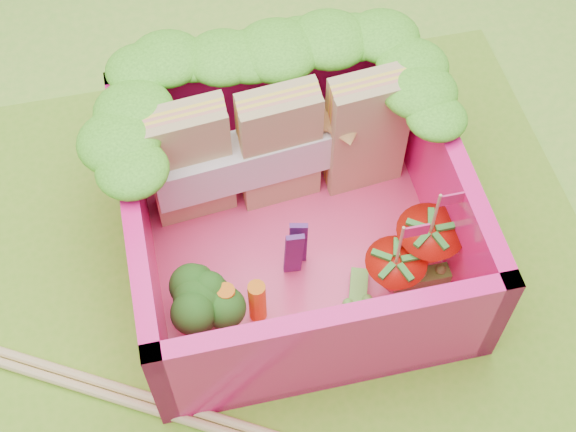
{
  "coord_description": "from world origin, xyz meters",
  "views": [
    {
      "loc": [
        -0.36,
        -1.54,
        2.95
      ],
      "look_at": [
        0.03,
        0.21,
        0.28
      ],
      "focal_mm": 50.0,
      "sensor_mm": 36.0,
      "label": 1
    }
  ],
  "objects_px": {
    "strawberry_right": "(426,249)",
    "chopsticks": "(42,370)",
    "strawberry_left": "(393,276)",
    "bento_box": "(295,211)",
    "sandwich_stack": "(281,147)",
    "broccoli": "(203,299)"
  },
  "relations": [
    {
      "from": "chopsticks",
      "to": "broccoli",
      "type": "bearing_deg",
      "value": 4.38
    },
    {
      "from": "bento_box",
      "to": "strawberry_left",
      "type": "xyz_separation_m",
      "value": [
        0.32,
        -0.32,
        -0.1
      ]
    },
    {
      "from": "strawberry_right",
      "to": "chopsticks",
      "type": "xyz_separation_m",
      "value": [
        -1.56,
        -0.11,
        -0.17
      ]
    },
    {
      "from": "sandwich_stack",
      "to": "strawberry_left",
      "type": "relative_size",
      "value": 2.27
    },
    {
      "from": "bento_box",
      "to": "strawberry_right",
      "type": "distance_m",
      "value": 0.55
    },
    {
      "from": "bento_box",
      "to": "chopsticks",
      "type": "xyz_separation_m",
      "value": [
        -1.08,
        -0.34,
        -0.26
      ]
    },
    {
      "from": "strawberry_right",
      "to": "chopsticks",
      "type": "relative_size",
      "value": 0.23
    },
    {
      "from": "sandwich_stack",
      "to": "chopsticks",
      "type": "distance_m",
      "value": 1.29
    },
    {
      "from": "broccoli",
      "to": "strawberry_left",
      "type": "height_order",
      "value": "strawberry_left"
    },
    {
      "from": "broccoli",
      "to": "chopsticks",
      "type": "xyz_separation_m",
      "value": [
        -0.66,
        -0.05,
        -0.22
      ]
    },
    {
      "from": "sandwich_stack",
      "to": "strawberry_left",
      "type": "height_order",
      "value": "sandwich_stack"
    },
    {
      "from": "bento_box",
      "to": "broccoli",
      "type": "relative_size",
      "value": 3.89
    },
    {
      "from": "broccoli",
      "to": "strawberry_left",
      "type": "bearing_deg",
      "value": -2.3
    },
    {
      "from": "bento_box",
      "to": "strawberry_left",
      "type": "distance_m",
      "value": 0.47
    },
    {
      "from": "broccoli",
      "to": "chopsticks",
      "type": "relative_size",
      "value": 0.15
    },
    {
      "from": "bento_box",
      "to": "strawberry_right",
      "type": "relative_size",
      "value": 2.56
    },
    {
      "from": "strawberry_right",
      "to": "chopsticks",
      "type": "distance_m",
      "value": 1.58
    },
    {
      "from": "sandwich_stack",
      "to": "strawberry_right",
      "type": "xyz_separation_m",
      "value": [
        0.48,
        -0.52,
        -0.15
      ]
    },
    {
      "from": "strawberry_left",
      "to": "strawberry_right",
      "type": "xyz_separation_m",
      "value": [
        0.16,
        0.09,
        0.01
      ]
    },
    {
      "from": "strawberry_left",
      "to": "strawberry_right",
      "type": "distance_m",
      "value": 0.18
    },
    {
      "from": "broccoli",
      "to": "sandwich_stack",
      "type": "bearing_deg",
      "value": 53.28
    },
    {
      "from": "sandwich_stack",
      "to": "broccoli",
      "type": "relative_size",
      "value": 3.25
    }
  ]
}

